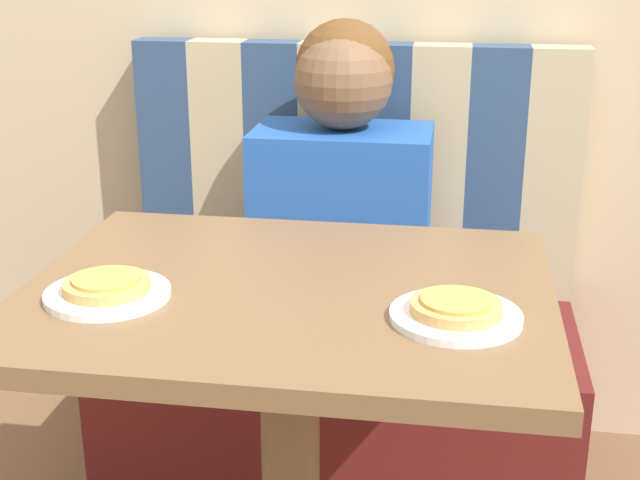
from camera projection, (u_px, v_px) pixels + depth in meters
booth_seat at (340, 399)px, 2.21m from camera, size 1.11×0.56×0.43m
booth_backrest at (355, 168)px, 2.26m from camera, size 1.11×0.09×0.63m
dining_table at (289, 355)px, 1.47m from camera, size 0.84×0.67×0.78m
person at (343, 181)px, 2.03m from camera, size 0.40×0.26×0.70m
plate_left at (108, 294)px, 1.38m from camera, size 0.19×0.19×0.01m
plate_right at (456, 316)px, 1.30m from camera, size 0.19×0.19×0.01m
pizza_left at (107, 284)px, 1.37m from camera, size 0.13×0.13×0.02m
pizza_right at (456, 306)px, 1.29m from camera, size 0.13×0.13×0.02m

